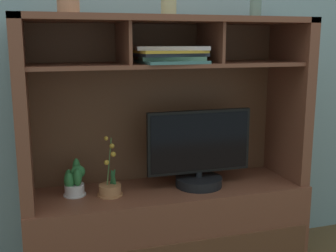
# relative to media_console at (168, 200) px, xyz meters

# --- Properties ---
(back_wall) EXTENTS (6.00, 0.02, 2.80)m
(back_wall) POSITION_rel_media_console_xyz_m (0.00, 0.26, 0.96)
(back_wall) COLOR gray
(back_wall) RESTS_ON ground
(media_console) EXTENTS (1.54, 0.50, 1.45)m
(media_console) POSITION_rel_media_console_xyz_m (0.00, 0.00, 0.00)
(media_console) COLOR brown
(media_console) RESTS_ON ground
(tv_monitor) EXTENTS (0.59, 0.26, 0.43)m
(tv_monitor) POSITION_rel_media_console_xyz_m (0.17, -0.04, 0.26)
(tv_monitor) COLOR black
(tv_monitor) RESTS_ON media_console
(potted_orchid) EXTENTS (0.13, 0.13, 0.32)m
(potted_orchid) POSITION_rel_media_console_xyz_m (-0.33, -0.04, 0.12)
(potted_orchid) COLOR #AF6E43
(potted_orchid) RESTS_ON media_console
(potted_fern) EXTENTS (0.12, 0.12, 0.19)m
(potted_fern) POSITION_rel_media_console_xyz_m (-0.51, 0.02, 0.16)
(potted_fern) COLOR silver
(potted_fern) RESTS_ON media_console
(magazine_stack_left) EXTENTS (0.39, 0.29, 0.09)m
(magazine_stack_left) POSITION_rel_media_console_xyz_m (-0.00, -0.07, 0.81)
(magazine_stack_left) COLOR #42716F
(magazine_stack_left) RESTS_ON media_console
(diffuser_bottle) EXTENTS (0.06, 0.06, 0.31)m
(diffuser_bottle) POSITION_rel_media_console_xyz_m (0.50, -0.01, 1.06)
(diffuser_bottle) COLOR slate
(diffuser_bottle) RESTS_ON media_console
(ceramic_vase) EXTENTS (0.08, 0.08, 0.16)m
(ceramic_vase) POSITION_rel_media_console_xyz_m (0.00, -0.02, 1.09)
(ceramic_vase) COLOR tan
(ceramic_vase) RESTS_ON media_console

